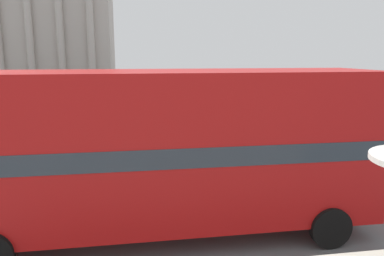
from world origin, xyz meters
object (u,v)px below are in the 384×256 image
at_px(traffic_light_far, 197,90).
at_px(car_maroon, 48,105).
at_px(traffic_light_near, 79,127).
at_px(pedestrian_olive, 137,126).
at_px(plaza_building_left, 27,4).
at_px(pedestrian_yellow, 247,95).
at_px(traffic_light_mid, 44,108).
at_px(double_decker_bus, 166,147).

bearing_deg(traffic_light_far, car_maroon, 148.54).
bearing_deg(traffic_light_near, pedestrian_olive, 77.90).
bearing_deg(pedestrian_olive, plaza_building_left, -171.01).
bearing_deg(car_maroon, pedestrian_olive, 140.69).
bearing_deg(pedestrian_yellow, pedestrian_olive, -118.80).
height_order(traffic_light_far, pedestrian_yellow, traffic_light_far).
distance_m(traffic_light_near, pedestrian_olive, 8.50).
bearing_deg(car_maroon, traffic_light_near, 123.78).
xyz_separation_m(traffic_light_near, pedestrian_yellow, (11.93, 21.63, -1.51)).
bearing_deg(traffic_light_far, traffic_light_mid, -145.23).
xyz_separation_m(double_decker_bus, pedestrian_yellow, (9.60, 23.94, -1.38)).
bearing_deg(double_decker_bus, pedestrian_olive, 95.27).
relative_size(traffic_light_mid, pedestrian_yellow, 1.93).
relative_size(plaza_building_left, traffic_light_far, 6.64).
bearing_deg(traffic_light_mid, traffic_light_far, 34.77).
xyz_separation_m(traffic_light_far, pedestrian_olive, (-3.99, -4.43, -1.38)).
bearing_deg(pedestrian_yellow, car_maroon, -163.21).
distance_m(traffic_light_far, pedestrian_olive, 6.12).
bearing_deg(pedestrian_yellow, plaza_building_left, 143.48).
distance_m(car_maroon, pedestrian_yellow, 17.03).
relative_size(double_decker_bus, car_maroon, 2.48).
bearing_deg(double_decker_bus, traffic_light_mid, 119.86).
height_order(plaza_building_left, traffic_light_mid, plaza_building_left).
xyz_separation_m(car_maroon, pedestrian_yellow, (16.84, 2.52, 0.25)).
relative_size(double_decker_bus, pedestrian_olive, 6.44).
height_order(traffic_light_near, traffic_light_far, traffic_light_near).
distance_m(traffic_light_mid, car_maroon, 12.55).
height_order(car_maroon, pedestrian_yellow, pedestrian_yellow).
bearing_deg(traffic_light_mid, traffic_light_near, -70.00).
relative_size(traffic_light_far, car_maroon, 0.83).
height_order(plaza_building_left, car_maroon, plaza_building_left).
relative_size(traffic_light_far, pedestrian_yellow, 2.11).
distance_m(traffic_light_near, pedestrian_yellow, 24.75).
relative_size(traffic_light_far, pedestrian_olive, 2.17).
distance_m(double_decker_bus, traffic_light_far, 15.29).
bearing_deg(traffic_light_near, car_maroon, 104.40).
bearing_deg(pedestrian_olive, pedestrian_yellow, 131.33).
height_order(double_decker_bus, traffic_light_near, double_decker_bus).
bearing_deg(traffic_light_near, pedestrian_yellow, 61.12).
distance_m(traffic_light_far, car_maroon, 12.59).
bearing_deg(pedestrian_yellow, double_decker_bus, -103.54).
bearing_deg(double_decker_bus, traffic_light_far, 79.20).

